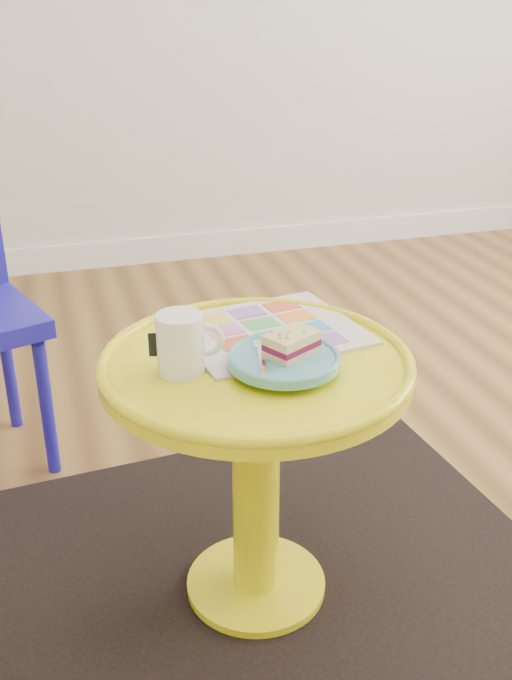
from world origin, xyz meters
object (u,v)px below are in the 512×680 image
object	(u,v)px
side_table	(256,432)
newspaper	(268,331)
plate	(284,360)
mug	(182,342)

from	to	relation	value
side_table	newspaper	world-z (taller)	newspaper
side_table	plate	world-z (taller)	plate
side_table	plate	bearing A→B (deg)	-57.23
side_table	newspaper	distance (m)	0.20
newspaper	side_table	bearing A→B (deg)	-126.69
newspaper	plate	bearing A→B (deg)	-106.71
newspaper	mug	bearing A→B (deg)	-158.05
newspaper	plate	xyz separation A→B (m)	(-0.02, -0.17, 0.02)
side_table	plate	xyz separation A→B (m)	(0.04, -0.06, 0.17)
side_table	mug	world-z (taller)	mug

